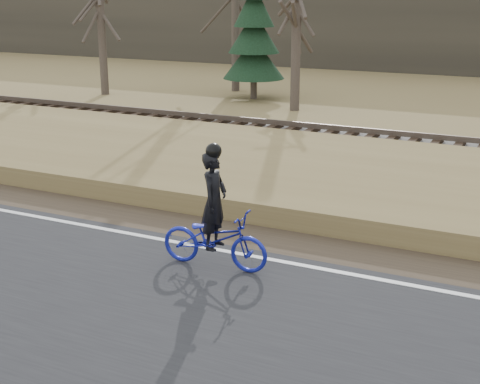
% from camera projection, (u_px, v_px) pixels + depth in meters
% --- Properties ---
extents(ground, '(120.00, 120.00, 0.00)m').
position_uv_depth(ground, '(178.00, 251.00, 12.04)').
color(ground, olive).
rests_on(ground, ground).
extents(road, '(120.00, 6.00, 0.06)m').
position_uv_depth(road, '(91.00, 306.00, 9.88)').
color(road, black).
rests_on(road, ground).
extents(edge_line, '(120.00, 0.12, 0.01)m').
position_uv_depth(edge_line, '(183.00, 243.00, 12.19)').
color(edge_line, silver).
rests_on(edge_line, road).
extents(shoulder, '(120.00, 1.60, 0.04)m').
position_uv_depth(shoulder, '(209.00, 229.00, 13.07)').
color(shoulder, '#473A2B').
rests_on(shoulder, ground).
extents(embankment, '(120.00, 5.00, 0.44)m').
position_uv_depth(embankment, '(270.00, 181.00, 15.59)').
color(embankment, olive).
rests_on(embankment, ground).
extents(ballast, '(120.00, 3.00, 0.45)m').
position_uv_depth(ballast, '(323.00, 147.00, 18.87)').
color(ballast, slate).
rests_on(ballast, ground).
extents(railroad, '(120.00, 2.40, 0.29)m').
position_uv_depth(railroad, '(323.00, 137.00, 18.78)').
color(railroad, black).
rests_on(railroad, ballast).
extents(treeline_backdrop, '(120.00, 4.00, 6.00)m').
position_uv_depth(treeline_backdrop, '(454.00, 17.00, 37.01)').
color(treeline_backdrop, '#383328').
rests_on(treeline_backdrop, ground).
extents(cyclist, '(1.90, 0.77, 2.12)m').
position_uv_depth(cyclist, '(215.00, 229.00, 11.01)').
color(cyclist, '#151C94').
rests_on(cyclist, road).
extents(bare_tree_far_left, '(0.36, 0.36, 6.50)m').
position_uv_depth(bare_tree_far_left, '(101.00, 19.00, 28.81)').
color(bare_tree_far_left, '#4B4037').
rests_on(bare_tree_far_left, ground).
extents(bare_tree_near_left, '(0.36, 0.36, 6.71)m').
position_uv_depth(bare_tree_near_left, '(297.00, 21.00, 24.90)').
color(bare_tree_near_left, '#4B4037').
rests_on(bare_tree_near_left, ground).
extents(conifer, '(2.60, 2.60, 5.76)m').
position_uv_depth(conifer, '(254.00, 33.00, 27.77)').
color(conifer, '#4B4037').
rests_on(conifer, ground).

